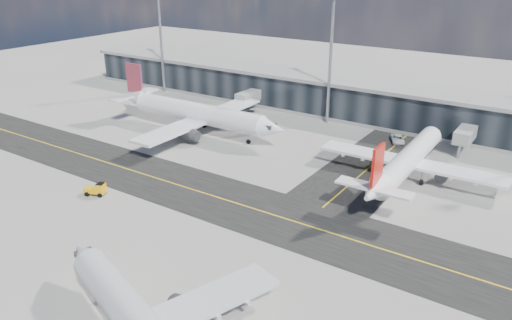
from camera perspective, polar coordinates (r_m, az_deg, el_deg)
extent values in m
plane|color=gray|center=(77.22, -7.87, -4.85)|extent=(300.00, 300.00, 0.00)
cube|color=black|center=(79.90, -5.99, -3.77)|extent=(180.00, 14.00, 0.02)
cube|color=black|center=(96.89, 14.26, 0.43)|extent=(14.00, 50.00, 0.02)
cube|color=yellow|center=(79.89, -5.99, -3.76)|extent=(180.00, 0.25, 0.01)
cube|color=yellow|center=(96.88, 14.26, 0.44)|extent=(0.25, 50.00, 0.01)
cube|color=black|center=(119.61, 9.70, 6.97)|extent=(150.00, 12.00, 8.00)
cube|color=gray|center=(118.55, 9.84, 9.02)|extent=(152.00, 13.00, 0.80)
cube|color=gray|center=(120.59, 9.59, 5.32)|extent=(150.00, 12.20, 0.80)
cube|color=gray|center=(122.36, -0.51, 7.39)|extent=(3.00, 10.00, 2.40)
cylinder|color=gray|center=(119.04, -1.86, 5.81)|extent=(0.60, 0.60, 2.40)
cube|color=gray|center=(104.01, 22.95, 2.88)|extent=(3.00, 10.00, 2.40)
cylinder|color=gray|center=(100.07, 22.15, 0.87)|extent=(0.60, 0.60, 2.40)
cylinder|color=gray|center=(139.68, -10.80, 13.28)|extent=(0.70, 0.70, 28.00)
cylinder|color=gray|center=(111.16, 8.50, 11.19)|extent=(0.70, 0.70, 28.00)
cylinder|color=white|center=(106.14, -6.66, 5.35)|extent=(32.20, 4.44, 4.29)
cone|color=white|center=(95.90, 1.78, 3.64)|extent=(5.38, 4.32, 4.29)
cone|color=white|center=(118.54, -13.72, 6.98)|extent=(6.46, 4.32, 4.29)
cube|color=white|center=(105.80, -6.18, 4.70)|extent=(5.53, 36.50, 0.54)
cylinder|color=#2D2D30|center=(110.31, -3.60, 4.89)|extent=(4.52, 2.49, 2.47)
cylinder|color=#2D2D30|center=(100.88, -7.99, 3.03)|extent=(4.52, 2.49, 2.47)
cube|color=#B8BABC|center=(110.06, -3.62, 5.31)|extent=(2.15, 0.44, 0.86)
cube|color=#B8BABC|center=(100.60, -8.02, 3.49)|extent=(2.15, 0.44, 0.86)
cube|color=#742C47|center=(117.09, -13.74, 9.08)|extent=(4.51, 0.50, 6.65)
cube|color=white|center=(118.38, -13.75, 7.28)|extent=(3.06, 12.89, 0.38)
cube|color=#2D2D30|center=(96.03, 1.51, 3.93)|extent=(2.16, 2.37, 0.75)
cylinder|color=gray|center=(99.65, -0.87, 2.54)|extent=(0.26, 0.26, 2.15)
cylinder|color=black|center=(99.92, -0.87, 2.11)|extent=(0.97, 0.38, 0.97)
cylinder|color=black|center=(110.26, -5.93, 4.01)|extent=(1.18, 0.54, 1.18)
cylinder|color=black|center=(105.65, -8.13, 3.08)|extent=(1.18, 0.54, 1.18)
cylinder|color=white|center=(86.67, 17.04, 0.11)|extent=(3.98, 27.58, 3.67)
cone|color=white|center=(100.97, 19.65, 2.91)|extent=(3.72, 4.63, 3.67)
cone|color=white|center=(72.28, 13.32, -3.51)|extent=(3.73, 5.55, 3.67)
cube|color=white|center=(87.83, 17.15, -0.25)|extent=(31.26, 4.94, 0.46)
cylinder|color=#2D2D30|center=(90.47, 13.93, 0.07)|extent=(2.15, 3.88, 2.11)
cylinder|color=#2D2D30|center=(87.92, 20.66, -1.41)|extent=(2.15, 3.88, 2.11)
cube|color=#B8BABC|center=(90.20, 13.97, 0.50)|extent=(0.39, 1.84, 0.73)
cube|color=#B8BABC|center=(87.65, 20.73, -0.97)|extent=(0.39, 1.84, 0.73)
cube|color=red|center=(71.13, 13.73, -0.57)|extent=(0.46, 3.86, 5.69)
cube|color=white|center=(72.05, 13.36, -3.11)|extent=(11.04, 2.69, 0.32)
cube|color=#2D2D30|center=(100.43, 19.61, 3.04)|extent=(2.04, 1.86, 0.64)
cylinder|color=gray|center=(97.59, 18.78, 0.76)|extent=(0.22, 0.22, 1.84)
cylinder|color=black|center=(97.83, 18.73, 0.38)|extent=(0.33, 0.83, 0.83)
cylinder|color=black|center=(87.74, 14.92, -1.62)|extent=(0.47, 1.01, 1.01)
cylinder|color=black|center=(86.44, 18.36, -2.40)|extent=(0.47, 1.01, 1.01)
cone|color=#B8BABC|center=(60.55, -19.04, -10.29)|extent=(5.38, 4.83, 3.57)
cylinder|color=#2D2D30|center=(52.94, -8.04, -16.88)|extent=(4.21, 3.17, 2.05)
cube|color=#B8BABC|center=(52.49, -8.08, -16.27)|extent=(1.80, 0.92, 0.71)
cube|color=#2D2D30|center=(60.00, -18.94, -10.20)|extent=(2.33, 2.44, 0.62)
cylinder|color=gray|center=(58.34, -17.23, -14.37)|extent=(0.27, 0.27, 1.78)
cylinder|color=black|center=(58.73, -17.15, -14.90)|extent=(0.86, 0.56, 0.80)
cube|color=#EDAC0C|center=(82.49, -17.88, -3.30)|extent=(3.64, 2.66, 0.77)
cube|color=#EDAC0C|center=(81.73, -17.33, -2.92)|extent=(1.66, 1.78, 0.99)
cube|color=black|center=(81.57, -17.36, -2.67)|extent=(1.53, 1.69, 0.28)
cylinder|color=black|center=(82.72, -16.95, -3.45)|extent=(0.82, 0.54, 0.77)
cylinder|color=black|center=(81.60, -17.41, -3.87)|extent=(0.82, 0.54, 0.77)
cylinder|color=black|center=(83.76, -18.27, -3.29)|extent=(0.82, 0.54, 0.77)
cylinder|color=black|center=(82.65, -18.75, -3.70)|extent=(0.82, 0.54, 0.77)
imported|color=white|center=(104.79, 15.88, 2.33)|extent=(4.35, 5.52, 1.39)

